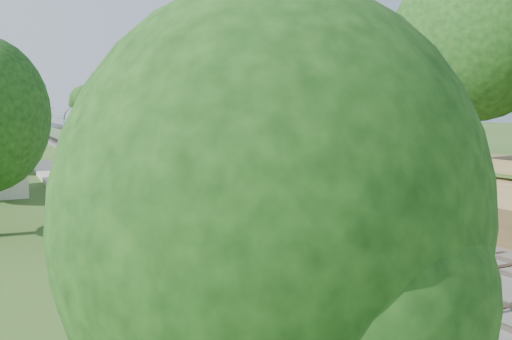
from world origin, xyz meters
name	(u,v)px	position (x,y,z in m)	size (l,w,h in m)	color
ground	(460,304)	(0.00, 0.00, 0.00)	(320.00, 320.00, 0.00)	#2D4C19
trackbed	(109,153)	(2.00, 60.00, 0.07)	(9.50, 170.00, 0.28)	#4C4944
platform	(148,219)	(-5.20, 16.00, 0.19)	(6.40, 68.00, 0.38)	#A49584
yellow_stripe	(200,211)	(-2.35, 16.00, 0.39)	(0.55, 68.00, 0.01)	gold
embankment	(173,137)	(10.35, 60.00, 1.95)	(10.64, 170.00, 11.70)	brown
signal_gantry	(121,116)	(2.47, 54.99, 4.82)	(8.40, 0.38, 6.20)	slate
trees_behind_platform	(12,133)	(-11.17, 20.67, 4.53)	(7.82, 53.32, 7.21)	#332316
train	(76,131)	(0.00, 73.16, 2.35)	(3.14, 125.75, 4.62)	black
lamppost_mid	(389,239)	(-3.56, -0.95, 2.58)	(0.49, 0.49, 4.93)	black
lamppost_far	(204,189)	(-3.78, 11.67, 2.22)	(0.41, 0.41, 4.12)	black
signal_platform	(306,161)	(-2.90, 4.22, 4.10)	(0.35, 0.28, 6.05)	slate
signal_farside	(313,142)	(6.20, 18.46, 3.68)	(0.32, 0.25, 5.82)	slate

